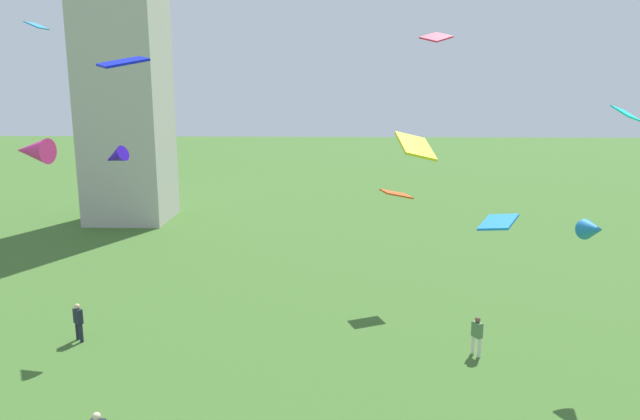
% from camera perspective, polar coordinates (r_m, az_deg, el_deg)
% --- Properties ---
extents(person_0, '(0.44, 0.51, 1.70)m').
position_cam_1_polar(person_0, '(26.47, 14.49, -11.15)').
color(person_0, silver).
rests_on(person_0, ground_plane).
extents(person_3, '(0.50, 0.49, 1.72)m').
position_cam_1_polar(person_3, '(28.97, -21.71, -9.55)').
color(person_3, '#1E2333').
rests_on(person_3, ground_plane).
extents(kite_flying_0, '(1.02, 1.40, 1.03)m').
position_cam_1_polar(kite_flying_0, '(24.97, 24.24, -1.68)').
color(kite_flying_0, '#1E75B7').
extents(kite_flying_1, '(1.45, 1.43, 0.51)m').
position_cam_1_polar(kite_flying_1, '(26.00, 10.86, 15.62)').
color(kite_flying_1, '#ED2140').
extents(kite_flying_2, '(1.43, 1.61, 0.39)m').
position_cam_1_polar(kite_flying_2, '(18.94, 16.37, -1.09)').
color(kite_flying_2, '#1B81E3').
extents(kite_flying_3, '(2.04, 1.92, 0.52)m').
position_cam_1_polar(kite_flying_3, '(24.32, -17.96, 13.04)').
color(kite_flying_3, '#0D1ADC').
extents(kite_flying_4, '(0.81, 1.18, 0.37)m').
position_cam_1_polar(kite_flying_4, '(34.89, -25.00, 15.39)').
color(kite_flying_4, '#288AD4').
extents(kite_flying_5, '(1.36, 1.85, 0.93)m').
position_cam_1_polar(kite_flying_5, '(21.30, 8.93, 5.95)').
color(kite_flying_5, yellow).
extents(kite_flying_6, '(0.97, 1.27, 0.65)m').
position_cam_1_polar(kite_flying_6, '(26.98, 26.72, 8.10)').
color(kite_flying_6, '#10DFCB').
extents(kite_flying_7, '(1.73, 1.46, 0.46)m').
position_cam_1_polar(kite_flying_7, '(31.24, 7.17, 1.51)').
color(kite_flying_7, '#D84811').
extents(kite_flying_8, '(1.38, 1.08, 1.05)m').
position_cam_1_polar(kite_flying_8, '(28.53, -18.66, 4.73)').
color(kite_flying_8, '#2C0EB4').
extents(kite_flying_9, '(2.38, 1.92, 1.50)m').
position_cam_1_polar(kite_flying_9, '(38.89, -25.34, 5.04)').
color(kite_flying_9, '#DB287B').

